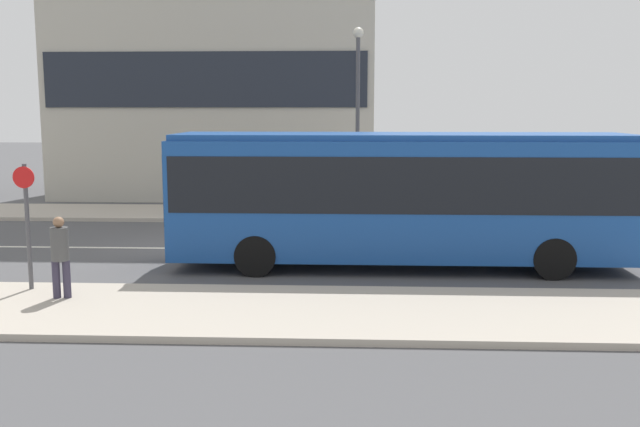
% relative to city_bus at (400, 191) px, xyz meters
% --- Properties ---
extents(ground_plane, '(120.00, 120.00, 0.00)m').
position_rel_city_bus_xyz_m(ground_plane, '(-5.89, 2.00, -1.86)').
color(ground_plane, '#4F4F51').
extents(sidewalk_near, '(44.00, 3.50, 0.13)m').
position_rel_city_bus_xyz_m(sidewalk_near, '(-5.89, -4.25, -1.80)').
color(sidewalk_near, '#B2A899').
rests_on(sidewalk_near, ground_plane).
extents(sidewalk_far, '(44.00, 3.50, 0.13)m').
position_rel_city_bus_xyz_m(sidewalk_far, '(-5.89, 8.25, -1.80)').
color(sidewalk_far, '#B2A899').
rests_on(sidewalk_far, ground_plane).
extents(lane_centerline, '(41.80, 0.16, 0.01)m').
position_rel_city_bus_xyz_m(lane_centerline, '(-5.89, 2.00, -1.86)').
color(lane_centerline, silver).
rests_on(lane_centerline, ground_plane).
extents(city_bus, '(10.95, 2.62, 3.24)m').
position_rel_city_bus_xyz_m(city_bus, '(0.00, 0.00, 0.00)').
color(city_bus, '#194793').
rests_on(city_bus, ground_plane).
extents(parked_car_0, '(3.98, 1.84, 1.44)m').
position_rel_city_bus_xyz_m(parked_car_0, '(5.48, 5.30, -1.19)').
color(parked_car_0, navy).
rests_on(parked_car_0, ground_plane).
extents(pedestrian_near_stop, '(0.35, 0.34, 1.62)m').
position_rel_city_bus_xyz_m(pedestrian_near_stop, '(-6.86, -3.71, -0.82)').
color(pedestrian_near_stop, '#383347').
rests_on(pedestrian_near_stop, sidewalk_near).
extents(bus_stop_sign, '(0.44, 0.12, 2.59)m').
position_rel_city_bus_xyz_m(bus_stop_sign, '(-7.79, -3.05, -0.22)').
color(bus_stop_sign, '#4C4C51').
rests_on(bus_stop_sign, sidewalk_near).
extents(street_lamp, '(0.36, 0.36, 6.41)m').
position_rel_city_bus_xyz_m(street_lamp, '(-1.00, 7.57, 2.21)').
color(street_lamp, '#4C4C51').
rests_on(street_lamp, sidewalk_far).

